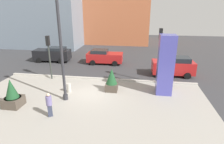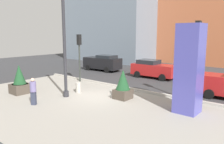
{
  "view_description": "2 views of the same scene",
  "coord_description": "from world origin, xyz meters",
  "px_view_note": "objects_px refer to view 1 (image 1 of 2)",
  "views": [
    {
      "loc": [
        3.71,
        -13.34,
        6.68
      ],
      "look_at": [
        1.8,
        -0.67,
        2.17
      ],
      "focal_mm": 30.11,
      "sensor_mm": 36.0,
      "label": 1
    },
    {
      "loc": [
        10.04,
        -10.44,
        4.16
      ],
      "look_at": [
        2.03,
        -0.87,
        2.04
      ],
      "focal_mm": 35.81,
      "sensor_mm": 36.0,
      "label": 2
    }
  ],
  "objects_px": {
    "lamp_post": "(61,51)",
    "potted_plant_curbside": "(12,95)",
    "car_far_lane": "(104,57)",
    "car_passing_lane": "(174,66)",
    "concrete_bollard": "(69,88)",
    "car_curb_west": "(53,54)",
    "potted_plant_mid_plaza": "(112,80)",
    "traffic_light_far_side": "(49,50)",
    "art_pillar_blue": "(165,65)",
    "traffic_light_corner": "(160,48)",
    "pedestrian_on_sidewalk": "(49,104)"
  },
  "relations": [
    {
      "from": "lamp_post",
      "to": "potted_plant_mid_plaza",
      "type": "relative_size",
      "value": 3.99
    },
    {
      "from": "traffic_light_corner",
      "to": "pedestrian_on_sidewalk",
      "type": "height_order",
      "value": "traffic_light_corner"
    },
    {
      "from": "art_pillar_blue",
      "to": "potted_plant_mid_plaza",
      "type": "bearing_deg",
      "value": -177.45
    },
    {
      "from": "concrete_bollard",
      "to": "potted_plant_curbside",
      "type": "bearing_deg",
      "value": -136.77
    },
    {
      "from": "concrete_bollard",
      "to": "car_far_lane",
      "type": "distance_m",
      "value": 8.56
    },
    {
      "from": "lamp_post",
      "to": "pedestrian_on_sidewalk",
      "type": "distance_m",
      "value": 3.69
    },
    {
      "from": "art_pillar_blue",
      "to": "concrete_bollard",
      "type": "distance_m",
      "value": 7.93
    },
    {
      "from": "lamp_post",
      "to": "traffic_light_far_side",
      "type": "bearing_deg",
      "value": 127.09
    },
    {
      "from": "car_passing_lane",
      "to": "pedestrian_on_sidewalk",
      "type": "bearing_deg",
      "value": -134.8
    },
    {
      "from": "car_passing_lane",
      "to": "lamp_post",
      "type": "bearing_deg",
      "value": -143.1
    },
    {
      "from": "lamp_post",
      "to": "traffic_light_corner",
      "type": "xyz_separation_m",
      "value": [
        7.05,
        4.24,
        -0.43
      ]
    },
    {
      "from": "lamp_post",
      "to": "pedestrian_on_sidewalk",
      "type": "relative_size",
      "value": 4.7
    },
    {
      "from": "art_pillar_blue",
      "to": "potted_plant_curbside",
      "type": "bearing_deg",
      "value": -160.29
    },
    {
      "from": "potted_plant_curbside",
      "to": "car_passing_lane",
      "type": "distance_m",
      "value": 14.53
    },
    {
      "from": "concrete_bollard",
      "to": "traffic_light_corner",
      "type": "relative_size",
      "value": 0.15
    },
    {
      "from": "car_curb_west",
      "to": "car_far_lane",
      "type": "bearing_deg",
      "value": -0.09
    },
    {
      "from": "art_pillar_blue",
      "to": "traffic_light_corner",
      "type": "xyz_separation_m",
      "value": [
        -0.35,
        1.98,
        0.97
      ]
    },
    {
      "from": "concrete_bollard",
      "to": "car_curb_west",
      "type": "height_order",
      "value": "car_curb_west"
    },
    {
      "from": "lamp_post",
      "to": "pedestrian_on_sidewalk",
      "type": "xyz_separation_m",
      "value": [
        -0.08,
        -2.35,
        -2.84
      ]
    },
    {
      "from": "car_far_lane",
      "to": "car_passing_lane",
      "type": "relative_size",
      "value": 1.03
    },
    {
      "from": "potted_plant_curbside",
      "to": "traffic_light_far_side",
      "type": "distance_m",
      "value": 5.81
    },
    {
      "from": "art_pillar_blue",
      "to": "car_far_lane",
      "type": "xyz_separation_m",
      "value": [
        -6.27,
        7.45,
        -1.48
      ]
    },
    {
      "from": "traffic_light_far_side",
      "to": "car_curb_west",
      "type": "relative_size",
      "value": 0.91
    },
    {
      "from": "potted_plant_mid_plaza",
      "to": "car_curb_west",
      "type": "xyz_separation_m",
      "value": [
        -8.72,
        7.64,
        0.02
      ]
    },
    {
      "from": "art_pillar_blue",
      "to": "potted_plant_mid_plaza",
      "type": "relative_size",
      "value": 2.45
    },
    {
      "from": "lamp_post",
      "to": "potted_plant_mid_plaza",
      "type": "xyz_separation_m",
      "value": [
        3.21,
        2.08,
        -2.83
      ]
    },
    {
      "from": "potted_plant_curbside",
      "to": "concrete_bollard",
      "type": "bearing_deg",
      "value": 43.23
    },
    {
      "from": "lamp_post",
      "to": "traffic_light_corner",
      "type": "bearing_deg",
      "value": 31.05
    },
    {
      "from": "potted_plant_curbside",
      "to": "pedestrian_on_sidewalk",
      "type": "height_order",
      "value": "potted_plant_curbside"
    },
    {
      "from": "potted_plant_mid_plaza",
      "to": "art_pillar_blue",
      "type": "bearing_deg",
      "value": 2.55
    },
    {
      "from": "art_pillar_blue",
      "to": "potted_plant_mid_plaza",
      "type": "distance_m",
      "value": 4.44
    },
    {
      "from": "lamp_post",
      "to": "potted_plant_curbside",
      "type": "height_order",
      "value": "lamp_post"
    },
    {
      "from": "potted_plant_mid_plaza",
      "to": "car_curb_west",
      "type": "relative_size",
      "value": 0.42
    },
    {
      "from": "art_pillar_blue",
      "to": "traffic_light_far_side",
      "type": "xyz_separation_m",
      "value": [
        -10.38,
        1.67,
        0.48
      ]
    },
    {
      "from": "potted_plant_mid_plaza",
      "to": "traffic_light_far_side",
      "type": "distance_m",
      "value": 6.73
    },
    {
      "from": "potted_plant_curbside",
      "to": "traffic_light_far_side",
      "type": "relative_size",
      "value": 0.49
    },
    {
      "from": "traffic_light_far_side",
      "to": "traffic_light_corner",
      "type": "relative_size",
      "value": 0.84
    },
    {
      "from": "car_passing_lane",
      "to": "potted_plant_mid_plaza",
      "type": "bearing_deg",
      "value": -141.01
    },
    {
      "from": "concrete_bollard",
      "to": "car_far_lane",
      "type": "bearing_deg",
      "value": 80.93
    },
    {
      "from": "potted_plant_mid_plaza",
      "to": "traffic_light_far_side",
      "type": "xyz_separation_m",
      "value": [
        -6.18,
        1.86,
        1.91
      ]
    },
    {
      "from": "potted_plant_curbside",
      "to": "car_passing_lane",
      "type": "relative_size",
      "value": 0.49
    },
    {
      "from": "art_pillar_blue",
      "to": "car_far_lane",
      "type": "relative_size",
      "value": 1.09
    },
    {
      "from": "traffic_light_corner",
      "to": "potted_plant_curbside",
      "type": "bearing_deg",
      "value": -150.58
    },
    {
      "from": "concrete_bollard",
      "to": "traffic_light_far_side",
      "type": "xyz_separation_m",
      "value": [
        -2.76,
        2.66,
        2.45
      ]
    },
    {
      "from": "concrete_bollard",
      "to": "car_passing_lane",
      "type": "height_order",
      "value": "car_passing_lane"
    },
    {
      "from": "lamp_post",
      "to": "potted_plant_curbside",
      "type": "bearing_deg",
      "value": -154.38
    },
    {
      "from": "lamp_post",
      "to": "traffic_light_far_side",
      "type": "xyz_separation_m",
      "value": [
        -2.97,
        3.93,
        -0.92
      ]
    },
    {
      "from": "potted_plant_mid_plaza",
      "to": "concrete_bollard",
      "type": "bearing_deg",
      "value": -166.77
    },
    {
      "from": "art_pillar_blue",
      "to": "car_curb_west",
      "type": "bearing_deg",
      "value": 150.0
    },
    {
      "from": "lamp_post",
      "to": "potted_plant_mid_plaza",
      "type": "bearing_deg",
      "value": 32.93
    }
  ]
}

